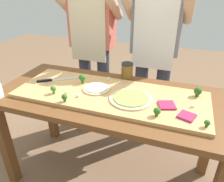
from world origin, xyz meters
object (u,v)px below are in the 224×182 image
at_px(broccoli_floret_center_right, 198,91).
at_px(cheese_crumble_e, 78,96).
at_px(chefs_knife, 52,80).
at_px(broccoli_floret_back_left, 157,111).
at_px(cheese_crumble_a, 67,92).
at_px(broccoli_floret_front_right, 207,123).
at_px(cheese_crumble_c, 109,79).
at_px(cheese_crumble_b, 120,82).
at_px(pizza_whole_cheese_artichoke, 97,88).
at_px(broccoli_floret_center_left, 82,78).
at_px(cook_left, 92,36).
at_px(broccoli_floret_back_right, 64,97).
at_px(pizza_whole_pesto_green, 131,98).
at_px(sauce_jar, 127,72).
at_px(pizza_slice_far_right, 187,116).
at_px(broccoli_floret_front_mid, 53,89).
at_px(prep_table, 110,109).
at_px(cheese_crumble_d, 193,106).
at_px(pizza_slice_near_right, 167,105).
at_px(cook_right, 155,42).

bearing_deg(broccoli_floret_center_right, cheese_crumble_e, -160.36).
relative_size(chefs_knife, broccoli_floret_back_left, 4.76).
height_order(broccoli_floret_center_right, cheese_crumble_a, broccoli_floret_center_right).
height_order(broccoli_floret_back_left, broccoli_floret_front_right, broccoli_floret_back_left).
bearing_deg(cheese_crumble_a, cheese_crumble_c, 57.04).
relative_size(cheese_crumble_b, cheese_crumble_c, 0.81).
height_order(broccoli_floret_center_right, cheese_crumble_e, broccoli_floret_center_right).
bearing_deg(cheese_crumble_c, chefs_knife, -157.79).
height_order(pizza_whole_cheese_artichoke, broccoli_floret_center_left, broccoli_floret_center_left).
bearing_deg(cook_left, broccoli_floret_back_right, -77.93).
height_order(pizza_whole_pesto_green, sauce_jar, sauce_jar).
height_order(chefs_knife, pizza_slice_far_right, chefs_knife).
xyz_separation_m(chefs_knife, broccoli_floret_back_left, (0.81, -0.20, 0.03)).
relative_size(broccoli_floret_center_right, cook_left, 0.04).
bearing_deg(broccoli_floret_center_left, broccoli_floret_front_mid, -118.91).
height_order(prep_table, cheese_crumble_d, cheese_crumble_d).
bearing_deg(prep_table, pizza_slice_far_right, -15.12).
height_order(broccoli_floret_front_mid, cheese_crumble_d, broccoli_floret_front_mid).
bearing_deg(sauce_jar, broccoli_floret_center_left, -143.43).
bearing_deg(broccoli_floret_center_right, pizza_slice_near_right, -132.77).
bearing_deg(cook_left, cheese_crumble_d, -35.45).
distance_m(prep_table, cook_right, 0.75).
xyz_separation_m(broccoli_floret_front_mid, cheese_crumble_e, (0.17, 0.01, -0.03)).
bearing_deg(sauce_jar, pizza_slice_near_right, -43.32).
xyz_separation_m(broccoli_floret_front_mid, cheese_crumble_a, (0.08, 0.03, -0.03)).
bearing_deg(prep_table, pizza_whole_pesto_green, -16.79).
bearing_deg(pizza_slice_far_right, cheese_crumble_e, 179.39).
relative_size(prep_table, cheese_crumble_c, 102.74).
distance_m(broccoli_floret_back_right, broccoli_floret_center_right, 0.84).
bearing_deg(cheese_crumble_a, pizza_whole_cheese_artichoke, 34.77).
height_order(prep_table, cook_right, cook_right).
bearing_deg(cook_left, pizza_whole_cheese_artichoke, -64.47).
height_order(pizza_whole_cheese_artichoke, broccoli_floret_back_left, broccoli_floret_back_left).
xyz_separation_m(chefs_knife, broccoli_floret_center_right, (1.02, 0.11, 0.03)).
relative_size(broccoli_floret_center_left, broccoli_floret_back_left, 1.33).
bearing_deg(broccoli_floret_front_right, broccoli_floret_back_left, 176.64).
relative_size(cheese_crumble_c, sauce_jar, 0.11).
relative_size(broccoli_floret_front_right, sauce_jar, 0.30).
xyz_separation_m(pizza_whole_cheese_artichoke, cook_right, (0.28, 0.64, 0.19)).
distance_m(pizza_slice_near_right, broccoli_floret_back_right, 0.62).
bearing_deg(chefs_knife, broccoli_floret_center_left, 8.75).
distance_m(cheese_crumble_c, cheese_crumble_e, 0.32).
bearing_deg(broccoli_floret_back_right, cook_left, 102.07).
relative_size(broccoli_floret_back_left, broccoli_floret_center_right, 0.86).
bearing_deg(cook_left, cheese_crumble_a, -79.58).
distance_m(chefs_knife, broccoli_floret_back_left, 0.83).
bearing_deg(cheese_crumble_e, broccoli_floret_center_left, 108.00).
xyz_separation_m(chefs_knife, cheese_crumble_a, (0.20, -0.13, 0.00)).
bearing_deg(broccoli_floret_back_right, cheese_crumble_c, 69.73).
relative_size(chefs_knife, cook_right, 0.15).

